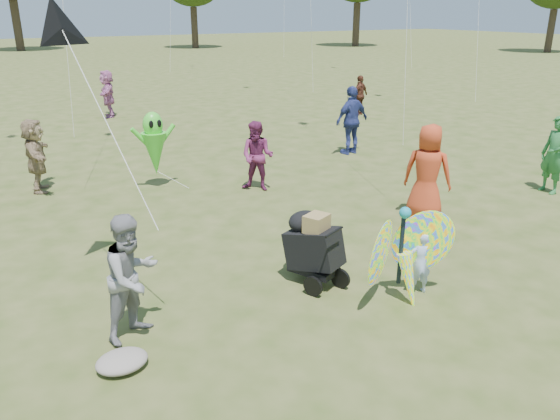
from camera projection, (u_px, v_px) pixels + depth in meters
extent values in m
plane|color=#51592B|center=(350.00, 320.00, 7.17)|extent=(160.00, 160.00, 0.00)
imported|color=#A6BCEB|center=(420.00, 262.00, 7.71)|extent=(0.40, 0.32, 0.94)
imported|color=gray|center=(132.00, 277.00, 6.59)|extent=(0.97, 0.89, 1.60)
ellipsoid|color=gray|center=(122.00, 361.00, 6.18)|extent=(0.59, 0.48, 0.19)
imported|color=#BA3C1D|center=(427.00, 172.00, 10.34)|extent=(1.00, 1.08, 1.85)
imported|color=navy|center=(352.00, 120.00, 15.07)|extent=(1.15, 0.58, 1.88)
imported|color=#967C5C|center=(36.00, 155.00, 11.96)|extent=(0.73, 1.57, 1.63)
imported|color=#722654|center=(257.00, 156.00, 12.05)|extent=(0.95, 0.95, 1.55)
imported|color=#2A7137|center=(554.00, 155.00, 11.87)|extent=(0.47, 0.66, 1.71)
imported|color=#52291B|center=(360.00, 95.00, 20.71)|extent=(0.94, 0.62, 1.49)
imported|color=#C06DA7|center=(108.00, 94.00, 20.32)|extent=(0.91, 1.67, 1.72)
cube|color=black|center=(314.00, 248.00, 7.98)|extent=(0.77, 0.97, 0.71)
cube|color=black|center=(314.00, 269.00, 8.09)|extent=(0.66, 0.79, 0.10)
ellipsoid|color=black|center=(305.00, 222.00, 8.07)|extent=(0.51, 0.45, 0.33)
cylinder|color=black|center=(313.00, 286.00, 7.72)|extent=(0.17, 0.29, 0.30)
cylinder|color=black|center=(340.00, 278.00, 7.95)|extent=(0.17, 0.29, 0.30)
cylinder|color=black|center=(297.00, 264.00, 8.50)|extent=(0.13, 0.22, 0.22)
cylinder|color=black|center=(334.00, 232.00, 7.44)|extent=(0.41, 0.21, 0.03)
cube|color=#9F824D|center=(317.00, 223.00, 7.80)|extent=(0.42, 0.39, 0.26)
ellipsoid|color=orange|center=(381.00, 253.00, 7.21)|extent=(0.98, 0.71, 1.24)
ellipsoid|color=orange|center=(423.00, 242.00, 7.56)|extent=(0.98, 0.71, 1.24)
cylinder|color=black|center=(401.00, 250.00, 7.42)|extent=(0.06, 0.06, 1.00)
cone|color=orange|center=(410.00, 284.00, 7.46)|extent=(0.36, 0.49, 0.93)
sphere|color=teal|center=(405.00, 213.00, 7.21)|extent=(0.16, 0.16, 0.16)
cone|color=black|center=(61.00, 28.00, 6.92)|extent=(0.89, 0.62, 0.81)
cylinder|color=silver|center=(109.00, 128.00, 6.80)|extent=(0.57, 1.62, 2.33)
cone|color=#48D933|center=(155.00, 154.00, 12.18)|extent=(0.56, 0.56, 0.95)
ellipsoid|color=#48D933|center=(153.00, 125.00, 11.95)|extent=(0.44, 0.39, 0.57)
ellipsoid|color=black|center=(151.00, 124.00, 11.74)|extent=(0.10, 0.05, 0.17)
ellipsoid|color=black|center=(159.00, 124.00, 11.83)|extent=(0.10, 0.05, 0.17)
cylinder|color=#48D933|center=(140.00, 138.00, 11.89)|extent=(0.43, 0.10, 0.49)
cylinder|color=#48D933|center=(167.00, 135.00, 12.18)|extent=(0.43, 0.10, 0.49)
cylinder|color=silver|center=(173.00, 180.00, 12.36)|extent=(0.61, 0.41, 0.41)
cylinder|color=#3A2D21|center=(17.00, 26.00, 51.87)|extent=(0.77, 0.77, 4.62)
cylinder|color=#3A2D21|center=(195.00, 28.00, 55.48)|extent=(0.66, 0.67, 3.99)
cylinder|color=#3A2D21|center=(356.00, 25.00, 58.11)|extent=(0.73, 0.73, 4.41)
cylinder|color=#3A2D21|center=(551.00, 31.00, 49.98)|extent=(0.63, 0.63, 3.78)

